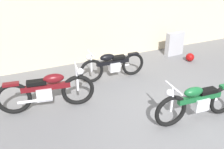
# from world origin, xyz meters

# --- Properties ---
(ground_plane) EXTENTS (40.00, 40.00, 0.00)m
(ground_plane) POSITION_xyz_m (0.00, 0.00, 0.00)
(ground_plane) COLOR slate
(building_wall) EXTENTS (18.00, 0.30, 2.98)m
(building_wall) POSITION_xyz_m (0.00, 4.04, 1.49)
(building_wall) COLOR beige
(building_wall) RESTS_ON ground_plane
(stone_marker) EXTENTS (0.67, 0.25, 0.80)m
(stone_marker) POSITION_xyz_m (2.09, 3.24, 0.40)
(stone_marker) COLOR #9E9EA3
(stone_marker) RESTS_ON ground_plane
(helmet) EXTENTS (0.27, 0.27, 0.27)m
(helmet) POSITION_xyz_m (2.22, 2.54, 0.14)
(helmet) COLOR maroon
(helmet) RESTS_ON ground_plane
(motorcycle_green) EXTENTS (2.04, 0.57, 0.91)m
(motorcycle_green) POSITION_xyz_m (0.20, -0.05, 0.44)
(motorcycle_green) COLOR black
(motorcycle_green) RESTS_ON ground_plane
(motorcycle_maroon) EXTENTS (2.14, 0.61, 0.96)m
(motorcycle_maroon) POSITION_xyz_m (-2.56, 1.64, 0.46)
(motorcycle_maroon) COLOR black
(motorcycle_maroon) RESTS_ON ground_plane
(motorcycle_black) EXTENTS (1.92, 0.54, 0.86)m
(motorcycle_black) POSITION_xyz_m (-0.62, 2.44, 0.41)
(motorcycle_black) COLOR black
(motorcycle_black) RESTS_ON ground_plane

